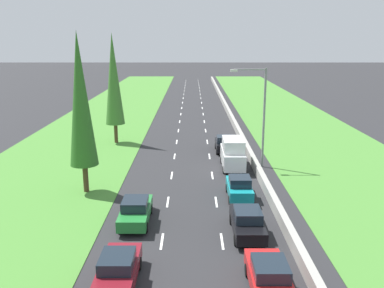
{
  "coord_description": "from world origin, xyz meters",
  "views": [
    {
      "loc": [
        -0.0,
        -0.96,
        11.42
      ],
      "look_at": [
        -0.12,
        40.94,
        0.79
      ],
      "focal_mm": 38.79,
      "sensor_mm": 36.0,
      "label": 1
    }
  ],
  "objects_px": {
    "white_van_right_lane": "(234,154)",
    "black_hatchback_right_lane": "(225,144)",
    "poplar_tree_third": "(115,80)",
    "maroon_sedan_left_lane": "(119,270)",
    "teal_hatchback_right_lane": "(240,187)",
    "street_light_mast": "(262,111)",
    "poplar_tree_second": "(82,100)",
    "black_sedan_right_lane": "(248,222)",
    "green_sedan_left_lane": "(137,211)",
    "red_sedan_right_lane": "(270,277)"
  },
  "relations": [
    {
      "from": "white_van_right_lane",
      "to": "black_hatchback_right_lane",
      "type": "bearing_deg",
      "value": 93.51
    },
    {
      "from": "black_hatchback_right_lane",
      "to": "poplar_tree_third",
      "type": "distance_m",
      "value": 13.99
    },
    {
      "from": "maroon_sedan_left_lane",
      "to": "white_van_right_lane",
      "type": "distance_m",
      "value": 19.81
    },
    {
      "from": "teal_hatchback_right_lane",
      "to": "street_light_mast",
      "type": "xyz_separation_m",
      "value": [
        2.62,
        7.78,
        4.4
      ]
    },
    {
      "from": "poplar_tree_second",
      "to": "poplar_tree_third",
      "type": "bearing_deg",
      "value": 91.67
    },
    {
      "from": "black_sedan_right_lane",
      "to": "white_van_right_lane",
      "type": "height_order",
      "value": "white_van_right_lane"
    },
    {
      "from": "white_van_right_lane",
      "to": "green_sedan_left_lane",
      "type": "distance_m",
      "value": 13.63
    },
    {
      "from": "green_sedan_left_lane",
      "to": "poplar_tree_second",
      "type": "height_order",
      "value": "poplar_tree_second"
    },
    {
      "from": "red_sedan_right_lane",
      "to": "street_light_mast",
      "type": "xyz_separation_m",
      "value": [
        2.55,
        19.6,
        4.42
      ]
    },
    {
      "from": "teal_hatchback_right_lane",
      "to": "street_light_mast",
      "type": "bearing_deg",
      "value": 71.38
    },
    {
      "from": "red_sedan_right_lane",
      "to": "white_van_right_lane",
      "type": "relative_size",
      "value": 0.92
    },
    {
      "from": "street_light_mast",
      "to": "red_sedan_right_lane",
      "type": "bearing_deg",
      "value": -97.42
    },
    {
      "from": "black_sedan_right_lane",
      "to": "street_light_mast",
      "type": "height_order",
      "value": "street_light_mast"
    },
    {
      "from": "maroon_sedan_left_lane",
      "to": "green_sedan_left_lane",
      "type": "xyz_separation_m",
      "value": [
        -0.09,
        6.95,
        0.0
      ]
    },
    {
      "from": "poplar_tree_second",
      "to": "white_van_right_lane",
      "type": "bearing_deg",
      "value": 26.84
    },
    {
      "from": "red_sedan_right_lane",
      "to": "black_sedan_right_lane",
      "type": "xyz_separation_m",
      "value": [
        -0.24,
        5.97,
        0.0
      ]
    },
    {
      "from": "maroon_sedan_left_lane",
      "to": "poplar_tree_third",
      "type": "xyz_separation_m",
      "value": [
        -5.07,
        28.03,
        6.31
      ]
    },
    {
      "from": "poplar_tree_second",
      "to": "maroon_sedan_left_lane",
      "type": "bearing_deg",
      "value": -69.69
    },
    {
      "from": "black_sedan_right_lane",
      "to": "green_sedan_left_lane",
      "type": "bearing_deg",
      "value": 166.81
    },
    {
      "from": "black_hatchback_right_lane",
      "to": "poplar_tree_second",
      "type": "height_order",
      "value": "poplar_tree_second"
    },
    {
      "from": "maroon_sedan_left_lane",
      "to": "black_hatchback_right_lane",
      "type": "xyz_separation_m",
      "value": [
        6.84,
        24.21,
        0.02
      ]
    },
    {
      "from": "poplar_tree_third",
      "to": "red_sedan_right_lane",
      "type": "bearing_deg",
      "value": -67.06
    },
    {
      "from": "white_van_right_lane",
      "to": "street_light_mast",
      "type": "distance_m",
      "value": 4.56
    },
    {
      "from": "teal_hatchback_right_lane",
      "to": "poplar_tree_second",
      "type": "distance_m",
      "value": 13.25
    },
    {
      "from": "red_sedan_right_lane",
      "to": "black_sedan_right_lane",
      "type": "bearing_deg",
      "value": 92.32
    },
    {
      "from": "green_sedan_left_lane",
      "to": "black_hatchback_right_lane",
      "type": "bearing_deg",
      "value": 68.15
    },
    {
      "from": "poplar_tree_third",
      "to": "black_hatchback_right_lane",
      "type": "bearing_deg",
      "value": -17.77
    },
    {
      "from": "maroon_sedan_left_lane",
      "to": "poplar_tree_second",
      "type": "height_order",
      "value": "poplar_tree_second"
    },
    {
      "from": "black_sedan_right_lane",
      "to": "teal_hatchback_right_lane",
      "type": "height_order",
      "value": "teal_hatchback_right_lane"
    },
    {
      "from": "maroon_sedan_left_lane",
      "to": "black_hatchback_right_lane",
      "type": "distance_m",
      "value": 25.16
    },
    {
      "from": "black_hatchback_right_lane",
      "to": "street_light_mast",
      "type": "height_order",
      "value": "street_light_mast"
    },
    {
      "from": "teal_hatchback_right_lane",
      "to": "street_light_mast",
      "type": "relative_size",
      "value": 0.43
    },
    {
      "from": "red_sedan_right_lane",
      "to": "green_sedan_left_lane",
      "type": "distance_m",
      "value": 10.42
    },
    {
      "from": "poplar_tree_third",
      "to": "maroon_sedan_left_lane",
      "type": "bearing_deg",
      "value": -79.74
    },
    {
      "from": "white_van_right_lane",
      "to": "poplar_tree_second",
      "type": "xyz_separation_m",
      "value": [
        -11.81,
        -5.98,
        5.69
      ]
    },
    {
      "from": "red_sedan_right_lane",
      "to": "teal_hatchback_right_lane",
      "type": "xyz_separation_m",
      "value": [
        -0.07,
        11.81,
        0.02
      ]
    },
    {
      "from": "maroon_sedan_left_lane",
      "to": "poplar_tree_third",
      "type": "distance_m",
      "value": 29.17
    },
    {
      "from": "black_hatchback_right_lane",
      "to": "street_light_mast",
      "type": "xyz_separation_m",
      "value": [
        2.77,
        -5.25,
        4.4
      ]
    },
    {
      "from": "red_sedan_right_lane",
      "to": "black_hatchback_right_lane",
      "type": "relative_size",
      "value": 1.15
    },
    {
      "from": "teal_hatchback_right_lane",
      "to": "white_van_right_lane",
      "type": "bearing_deg",
      "value": 88.41
    },
    {
      "from": "white_van_right_lane",
      "to": "street_light_mast",
      "type": "height_order",
      "value": "street_light_mast"
    },
    {
      "from": "green_sedan_left_lane",
      "to": "street_light_mast",
      "type": "height_order",
      "value": "street_light_mast"
    },
    {
      "from": "black_sedan_right_lane",
      "to": "poplar_tree_second",
      "type": "height_order",
      "value": "poplar_tree_second"
    },
    {
      "from": "teal_hatchback_right_lane",
      "to": "black_hatchback_right_lane",
      "type": "xyz_separation_m",
      "value": [
        -0.15,
        13.03,
        0.0
      ]
    },
    {
      "from": "maroon_sedan_left_lane",
      "to": "street_light_mast",
      "type": "relative_size",
      "value": 0.5
    },
    {
      "from": "teal_hatchback_right_lane",
      "to": "white_van_right_lane",
      "type": "xyz_separation_m",
      "value": [
        0.2,
        7.28,
        0.56
      ]
    },
    {
      "from": "red_sedan_right_lane",
      "to": "teal_hatchback_right_lane",
      "type": "bearing_deg",
      "value": 90.34
    },
    {
      "from": "maroon_sedan_left_lane",
      "to": "red_sedan_right_lane",
      "type": "bearing_deg",
      "value": -5.16
    },
    {
      "from": "green_sedan_left_lane",
      "to": "black_hatchback_right_lane",
      "type": "relative_size",
      "value": 1.15
    },
    {
      "from": "green_sedan_left_lane",
      "to": "poplar_tree_third",
      "type": "bearing_deg",
      "value": 103.31
    }
  ]
}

